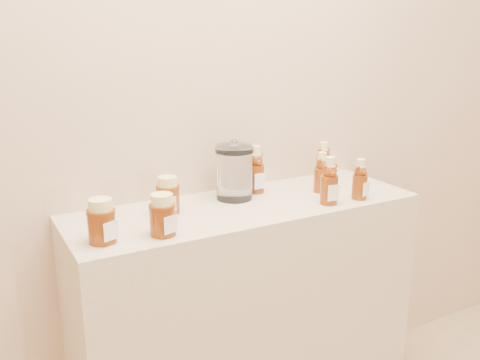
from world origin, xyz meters
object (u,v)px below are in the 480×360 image
display_table (245,323)px  bear_bottle_back_left (256,166)px  bear_bottle_front_left (330,178)px  honey_jar_left (101,221)px  glass_canister (234,170)px

display_table → bear_bottle_back_left: bearing=47.1°
bear_bottle_front_left → honey_jar_left: bearing=-174.3°
bear_bottle_front_left → bear_bottle_back_left: bearing=130.7°
bear_bottle_back_left → honey_jar_left: size_ratio=1.53×
display_table → bear_bottle_front_left: bear_bottle_front_left is taller
bear_bottle_back_left → bear_bottle_front_left: bear_bottle_back_left is taller
bear_bottle_back_left → glass_canister: glass_canister is taller
display_table → honey_jar_left: honey_jar_left is taller
bear_bottle_back_left → bear_bottle_front_left: size_ratio=1.05×
bear_bottle_front_left → display_table: bearing=161.9°
bear_bottle_back_left → glass_canister: (-0.10, -0.03, 0.01)m
honey_jar_left → display_table: bearing=-12.2°
bear_bottle_back_left → bear_bottle_front_left: 0.28m
bear_bottle_back_left → honey_jar_left: bear_bottle_back_left is taller
bear_bottle_front_left → glass_canister: 0.32m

